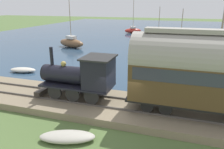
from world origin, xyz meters
The scene contains 14 objects.
ground_plane centered at (0.00, 0.00, 0.00)m, with size 200.00×200.00×0.00m, color #516B38.
harbor_water centered at (43.10, 0.00, 0.00)m, with size 80.00×80.00×0.01m.
rail_embankment centered at (0.56, 0.00, 0.23)m, with size 4.48×56.00×0.57m.
steam_locomotive centered at (0.56, 2.79, 2.17)m, with size 2.13×5.32×3.30m.
passenger_coach centered at (0.56, -4.47, 3.16)m, with size 2.56×8.31×4.76m.
sailboat_white centered at (10.37, -6.52, 0.70)m, with size 2.60×5.11×8.42m.
sailboat_navy centered at (27.93, -9.11, 0.65)m, with size 2.70×5.77×9.55m.
sailboat_red centered at (39.26, 7.94, 0.66)m, with size 3.13×4.23×9.02m.
sailboat_green centered at (22.29, -2.95, 0.56)m, with size 3.52×4.63×5.91m.
sailboat_gray centered at (30.97, 1.20, 0.50)m, with size 2.30×6.21×6.08m.
sailboat_brown centered at (19.01, 13.39, 0.75)m, with size 3.00×5.05×7.42m.
rowboat_mid_harbor centered at (5.60, 11.80, 0.24)m, with size 1.54×2.80×0.47m.
rowboat_far_out centered at (7.52, 0.08, 0.21)m, with size 1.02×2.51×0.40m.
beached_dinghy centered at (-3.37, 1.90, 0.22)m, with size 1.88×3.00×0.44m.
Camera 1 is at (-11.68, -3.09, 6.56)m, focal length 35.00 mm.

